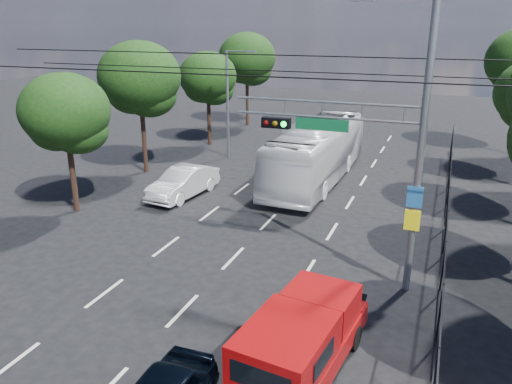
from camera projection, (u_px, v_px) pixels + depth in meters
The scene contains 12 objects.
lane_markings at pixel (282, 208), 24.72m from camera, with size 6.12×38.00×0.01m.
signal_mast at pixel (382, 137), 15.92m from camera, with size 6.43×0.39×9.50m.
streetlight_left at pixel (230, 99), 32.68m from camera, with size 2.09×0.22×7.08m.
utility_wires at pixel (239, 66), 17.83m from camera, with size 22.00×5.04×0.74m.
fence_right at pixel (446, 223), 20.17m from camera, with size 0.06×34.03×2.00m.
tree_left_b at pixel (66, 117), 22.89m from camera, with size 4.08×4.08×6.63m.
tree_left_c at pixel (140, 83), 29.01m from camera, with size 4.80×4.80×7.80m.
tree_left_d at pixel (208, 81), 36.15m from camera, with size 4.20×4.20×6.83m.
tree_left_e at pixel (247, 62), 43.02m from camera, with size 4.92×4.92×7.99m.
red_pickup at pixel (302, 339), 12.72m from camera, with size 2.53×5.49×1.98m.
white_bus at pixel (317, 152), 28.52m from camera, with size 2.84×12.13×3.38m, color silver.
white_van at pixel (183, 182), 26.13m from camera, with size 1.62×4.66×1.53m, color silver.
Camera 1 is at (7.20, -8.04, 8.70)m, focal length 35.00 mm.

